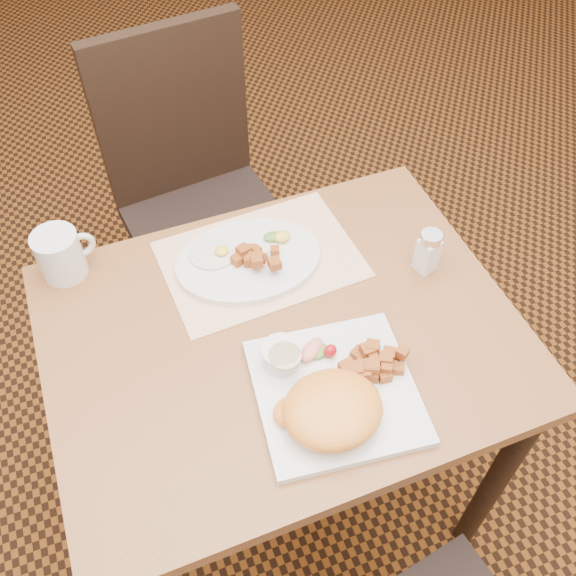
{
  "coord_description": "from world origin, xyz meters",
  "views": [
    {
      "loc": [
        -0.25,
        -0.68,
        1.75
      ],
      "look_at": [
        0.03,
        0.04,
        0.82
      ],
      "focal_mm": 40.0,
      "sensor_mm": 36.0,
      "label": 1
    }
  ],
  "objects_px": {
    "chair_far": "(196,189)",
    "salt_shaker": "(428,251)",
    "table": "(283,362)",
    "coffee_mug": "(61,254)",
    "plate_oval": "(249,260)",
    "plate_square": "(336,392)"
  },
  "relations": [
    {
      "from": "chair_far",
      "to": "salt_shaker",
      "type": "distance_m",
      "value": 0.77
    },
    {
      "from": "table",
      "to": "chair_far",
      "type": "height_order",
      "value": "chair_far"
    },
    {
      "from": "chair_far",
      "to": "salt_shaker",
      "type": "xyz_separation_m",
      "value": [
        0.33,
        -0.65,
        0.26
      ]
    },
    {
      "from": "chair_far",
      "to": "coffee_mug",
      "type": "bearing_deg",
      "value": 40.53
    },
    {
      "from": "table",
      "to": "plate_oval",
      "type": "height_order",
      "value": "plate_oval"
    },
    {
      "from": "plate_square",
      "to": "salt_shaker",
      "type": "xyz_separation_m",
      "value": [
        0.29,
        0.21,
        0.04
      ]
    },
    {
      "from": "plate_square",
      "to": "plate_oval",
      "type": "height_order",
      "value": "plate_oval"
    },
    {
      "from": "chair_far",
      "to": "plate_oval",
      "type": "height_order",
      "value": "chair_far"
    },
    {
      "from": "table",
      "to": "salt_shaker",
      "type": "relative_size",
      "value": 9.0
    },
    {
      "from": "chair_far",
      "to": "plate_oval",
      "type": "distance_m",
      "value": 0.55
    },
    {
      "from": "plate_oval",
      "to": "chair_far",
      "type": "bearing_deg",
      "value": 89.32
    },
    {
      "from": "salt_shaker",
      "to": "table",
      "type": "bearing_deg",
      "value": -172.48
    },
    {
      "from": "plate_square",
      "to": "salt_shaker",
      "type": "distance_m",
      "value": 0.36
    },
    {
      "from": "table",
      "to": "salt_shaker",
      "type": "height_order",
      "value": "salt_shaker"
    },
    {
      "from": "chair_far",
      "to": "plate_square",
      "type": "bearing_deg",
      "value": 86.23
    },
    {
      "from": "coffee_mug",
      "to": "plate_square",
      "type": "bearing_deg",
      "value": -49.5
    },
    {
      "from": "plate_square",
      "to": "plate_oval",
      "type": "bearing_deg",
      "value": 96.91
    },
    {
      "from": "salt_shaker",
      "to": "plate_square",
      "type": "bearing_deg",
      "value": -144.83
    },
    {
      "from": "table",
      "to": "coffee_mug",
      "type": "xyz_separation_m",
      "value": [
        -0.36,
        0.3,
        0.16
      ]
    },
    {
      "from": "table",
      "to": "chair_far",
      "type": "relative_size",
      "value": 0.93
    },
    {
      "from": "coffee_mug",
      "to": "table",
      "type": "bearing_deg",
      "value": -40.09
    },
    {
      "from": "salt_shaker",
      "to": "coffee_mug",
      "type": "distance_m",
      "value": 0.74
    }
  ]
}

